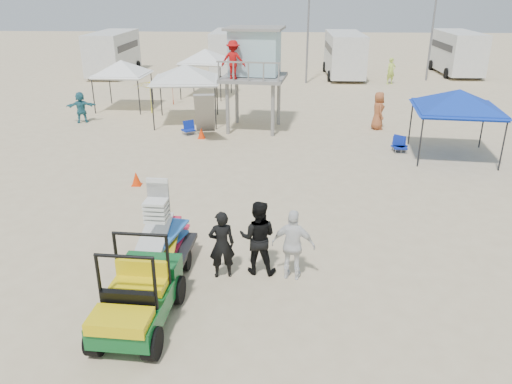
{
  "coord_description": "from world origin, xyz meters",
  "views": [
    {
      "loc": [
        1.1,
        -9.65,
        6.55
      ],
      "look_at": [
        0.5,
        3.0,
        1.3
      ],
      "focal_mm": 35.0,
      "sensor_mm": 36.0,
      "label": 1
    }
  ],
  "objects_px": {
    "lifeguard_tower": "(252,56)",
    "canopy_blue": "(459,93)",
    "utility_cart": "(135,290)",
    "surf_trailer": "(161,238)",
    "man_left": "(222,245)"
  },
  "relations": [
    {
      "from": "utility_cart",
      "to": "canopy_blue",
      "type": "xyz_separation_m",
      "value": [
        9.93,
        11.66,
        1.75
      ]
    },
    {
      "from": "surf_trailer",
      "to": "utility_cart",
      "type": "bearing_deg",
      "value": -90.1
    },
    {
      "from": "utility_cart",
      "to": "lifeguard_tower",
      "type": "distance_m",
      "value": 15.95
    },
    {
      "from": "man_left",
      "to": "lifeguard_tower",
      "type": "height_order",
      "value": "lifeguard_tower"
    },
    {
      "from": "utility_cart",
      "to": "surf_trailer",
      "type": "bearing_deg",
      "value": 89.9
    },
    {
      "from": "lifeguard_tower",
      "to": "canopy_blue",
      "type": "distance_m",
      "value": 9.37
    },
    {
      "from": "canopy_blue",
      "to": "surf_trailer",
      "type": "bearing_deg",
      "value": -136.81
    },
    {
      "from": "lifeguard_tower",
      "to": "canopy_blue",
      "type": "xyz_separation_m",
      "value": [
        8.42,
        -4.01,
        -0.85
      ]
    },
    {
      "from": "lifeguard_tower",
      "to": "canopy_blue",
      "type": "bearing_deg",
      "value": -25.45
    },
    {
      "from": "lifeguard_tower",
      "to": "utility_cart",
      "type": "bearing_deg",
      "value": -95.5
    },
    {
      "from": "utility_cart",
      "to": "man_left",
      "type": "bearing_deg",
      "value": 53.22
    },
    {
      "from": "utility_cart",
      "to": "man_left",
      "type": "xyz_separation_m",
      "value": [
        1.52,
        2.03,
        -0.02
      ]
    },
    {
      "from": "utility_cart",
      "to": "canopy_blue",
      "type": "height_order",
      "value": "canopy_blue"
    },
    {
      "from": "utility_cart",
      "to": "man_left",
      "type": "height_order",
      "value": "utility_cart"
    },
    {
      "from": "utility_cart",
      "to": "surf_trailer",
      "type": "xyz_separation_m",
      "value": [
        0.0,
        2.33,
        -0.04
      ]
    }
  ]
}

